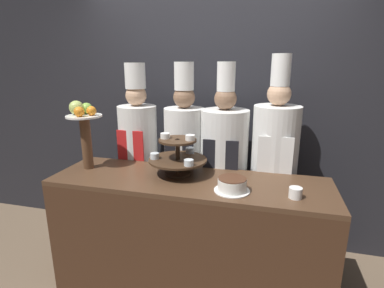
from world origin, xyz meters
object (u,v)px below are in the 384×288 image
at_px(cup_white, 295,193).
at_px(chef_left, 139,150).
at_px(chef_right, 274,160).
at_px(tiered_stand, 178,155).
at_px(chef_center_left, 184,155).
at_px(chef_center_right, 224,161).
at_px(cake_round, 232,185).
at_px(fruit_pedestal, 84,124).

xyz_separation_m(cup_white, chef_left, (-1.38, 0.62, 0.01)).
height_order(chef_left, chef_right, chef_right).
distance_m(tiered_stand, chef_center_left, 0.43).
xyz_separation_m(tiered_stand, chef_center_right, (0.30, 0.41, -0.15)).
height_order(cake_round, chef_center_right, chef_center_right).
xyz_separation_m(tiered_stand, chef_right, (0.73, 0.41, -0.11)).
xyz_separation_m(cake_round, chef_left, (-0.97, 0.62, -0.00)).
relative_size(fruit_pedestal, chef_center_right, 0.31).
bearing_deg(chef_right, cake_round, -114.19).
xyz_separation_m(chef_left, chef_right, (1.25, -0.00, 0.01)).
xyz_separation_m(cup_white, chef_right, (-0.13, 0.62, 0.01)).
relative_size(chef_left, chef_center_right, 1.00).
distance_m(cake_round, chef_left, 1.15).
distance_m(cup_white, chef_left, 1.52).
bearing_deg(chef_right, tiered_stand, -150.92).
distance_m(tiered_stand, fruit_pedestal, 0.81).
relative_size(cup_white, chef_left, 0.05).
bearing_deg(chef_center_right, cup_white, -47.77).
bearing_deg(chef_left, chef_right, -0.01).
height_order(tiered_stand, chef_center_left, chef_center_left).
relative_size(cake_round, chef_right, 0.13).
height_order(fruit_pedestal, chef_left, chef_left).
distance_m(fruit_pedestal, cake_round, 1.28).
bearing_deg(cup_white, chef_center_left, 146.15).
height_order(cake_round, chef_left, chef_left).
relative_size(tiered_stand, chef_center_right, 0.25).
bearing_deg(cup_white, chef_left, 155.77).
relative_size(tiered_stand, chef_center_left, 0.25).
bearing_deg(tiered_stand, chef_left, 141.91).
xyz_separation_m(cup_white, chef_center_left, (-0.93, 0.62, -0.01)).
bearing_deg(chef_left, fruit_pedestal, -119.91).
height_order(tiered_stand, cup_white, tiered_stand).
bearing_deg(chef_center_left, tiered_stand, -81.12).
bearing_deg(cup_white, chef_right, 102.04).
distance_m(cake_round, chef_center_left, 0.81).
bearing_deg(cake_round, chef_left, 147.44).
bearing_deg(chef_center_left, cake_round, -50.24).
height_order(tiered_stand, chef_center_right, chef_center_right).
bearing_deg(cake_round, chef_center_right, 103.88).
relative_size(cup_white, chef_center_left, 0.05).
bearing_deg(chef_right, chef_center_left, -180.00).
distance_m(fruit_pedestal, chef_center_left, 0.91).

